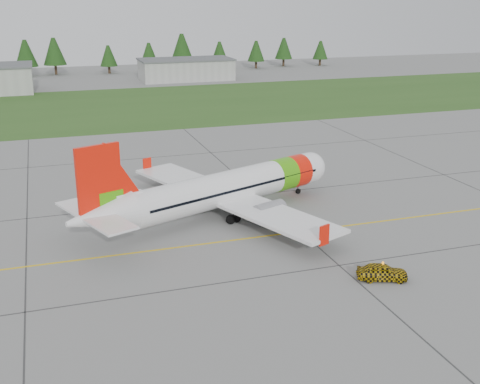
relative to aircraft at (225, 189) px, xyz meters
name	(u,v)px	position (x,y,z in m)	size (l,w,h in m)	color
ground	(225,282)	(-4.56, -14.95, -2.74)	(320.00, 320.00, 0.00)	gray
aircraft	(225,189)	(0.00, 0.00, 0.00)	(30.03, 28.54, 9.51)	white
follow_me_car	(383,257)	(7.44, -18.40, -0.74)	(1.61, 1.36, 4.00)	gold
grass_strip	(107,107)	(-4.56, 67.05, -2.73)	(320.00, 50.00, 0.03)	#30561E
taxi_guideline	(200,244)	(-4.56, -6.95, -2.73)	(120.00, 0.25, 0.02)	gold
hangar_east	(186,70)	(20.44, 103.05, -0.14)	(24.00, 12.00, 5.20)	#A8A8A3
treeline	(83,57)	(-4.56, 123.05, 2.26)	(160.00, 8.00, 10.00)	#1C3F14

